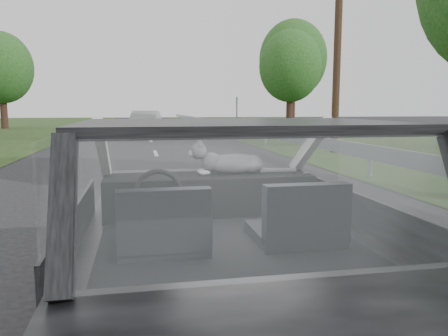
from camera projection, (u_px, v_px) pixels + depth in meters
name	position (u px, v px, depth m)	size (l,w,h in m)	color
subject_car	(224.00, 231.00, 2.81)	(1.80, 4.00, 1.45)	black
dashboard	(209.00, 194.00, 3.40)	(1.58, 0.45, 0.30)	black
driver_seat	(164.00, 222.00, 2.43)	(0.50, 0.72, 0.42)	black
passenger_seat	(300.00, 216.00, 2.58)	(0.50, 0.72, 0.42)	black
steering_wheel	(159.00, 194.00, 3.03)	(0.36, 0.36, 0.04)	black
cat	(234.00, 162.00, 3.42)	(0.61, 0.19, 0.27)	slate
guardrail	(299.00, 139.00, 13.37)	(0.05, 90.00, 0.32)	#9FA4AB
other_car	(145.00, 122.00, 25.34)	(1.63, 4.13, 1.36)	#A3A3A6
highway_sign	(237.00, 113.00, 30.72)	(0.09, 0.91, 2.29)	#0A4214
utility_pole	(338.00, 39.00, 14.47)	(0.25, 0.25, 7.55)	brown
tree_2	(290.00, 81.00, 33.40)	(4.76, 4.76, 7.21)	#114610
tree_3	(293.00, 74.00, 37.83)	(5.81, 5.81, 8.81)	#114610
tree_6	(2.00, 82.00, 31.80)	(4.50, 4.50, 6.81)	#114610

